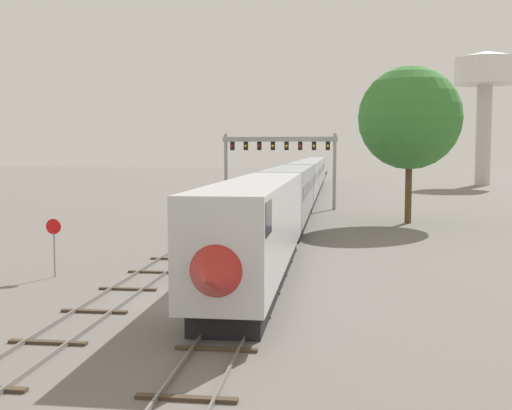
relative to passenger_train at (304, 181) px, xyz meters
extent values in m
plane|color=slate|center=(-2.00, -49.28, -2.61)|extent=(400.00, 400.00, 0.00)
cube|color=slate|center=(-0.72, 10.72, -2.53)|extent=(0.07, 200.00, 0.16)
cube|color=slate|center=(0.72, 10.72, -2.53)|extent=(0.07, 200.00, 0.16)
cube|color=#473828|center=(0.00, -59.28, -2.56)|extent=(2.60, 0.24, 0.10)
cube|color=#473828|center=(0.00, -55.28, -2.56)|extent=(2.60, 0.24, 0.10)
cube|color=#473828|center=(0.00, -51.28, -2.56)|extent=(2.60, 0.24, 0.10)
cube|color=#473828|center=(0.00, -47.28, -2.56)|extent=(2.60, 0.24, 0.10)
cube|color=#473828|center=(0.00, -43.28, -2.56)|extent=(2.60, 0.24, 0.10)
cube|color=#473828|center=(0.00, -39.28, -2.56)|extent=(2.60, 0.24, 0.10)
cube|color=#473828|center=(0.00, -35.28, -2.56)|extent=(2.60, 0.24, 0.10)
cube|color=#473828|center=(0.00, -31.28, -2.56)|extent=(2.60, 0.24, 0.10)
cube|color=#473828|center=(0.00, -27.28, -2.56)|extent=(2.60, 0.24, 0.10)
cube|color=#473828|center=(0.00, -23.28, -2.56)|extent=(2.60, 0.24, 0.10)
cube|color=#473828|center=(0.00, -19.28, -2.56)|extent=(2.60, 0.24, 0.10)
cube|color=#473828|center=(0.00, -15.28, -2.56)|extent=(2.60, 0.24, 0.10)
cube|color=#473828|center=(0.00, -11.28, -2.56)|extent=(2.60, 0.24, 0.10)
cube|color=#473828|center=(0.00, -7.28, -2.56)|extent=(2.60, 0.24, 0.10)
cube|color=#473828|center=(0.00, -3.28, -2.56)|extent=(2.60, 0.24, 0.10)
cube|color=#473828|center=(0.00, 0.72, -2.56)|extent=(2.60, 0.24, 0.10)
cube|color=#473828|center=(0.00, 4.72, -2.56)|extent=(2.60, 0.24, 0.10)
cube|color=#473828|center=(0.00, 8.72, -2.56)|extent=(2.60, 0.24, 0.10)
cube|color=#473828|center=(0.00, 12.72, -2.56)|extent=(2.60, 0.24, 0.10)
cube|color=#473828|center=(0.00, 16.72, -2.56)|extent=(2.60, 0.24, 0.10)
cube|color=#473828|center=(0.00, 20.72, -2.56)|extent=(2.60, 0.24, 0.10)
cube|color=#473828|center=(0.00, 24.72, -2.56)|extent=(2.60, 0.24, 0.10)
cube|color=#473828|center=(0.00, 28.72, -2.56)|extent=(2.60, 0.24, 0.10)
cube|color=#473828|center=(0.00, 32.72, -2.56)|extent=(2.60, 0.24, 0.10)
cube|color=#473828|center=(0.00, 36.72, -2.56)|extent=(2.60, 0.24, 0.10)
cube|color=#473828|center=(0.00, 40.72, -2.56)|extent=(2.60, 0.24, 0.10)
cube|color=#473828|center=(0.00, 44.72, -2.56)|extent=(2.60, 0.24, 0.10)
cube|color=#473828|center=(0.00, 48.72, -2.56)|extent=(2.60, 0.24, 0.10)
cube|color=#473828|center=(0.00, 52.72, -2.56)|extent=(2.60, 0.24, 0.10)
cube|color=#473828|center=(0.00, 56.72, -2.56)|extent=(2.60, 0.24, 0.10)
cube|color=#473828|center=(0.00, 60.72, -2.56)|extent=(2.60, 0.24, 0.10)
cube|color=#473828|center=(0.00, 64.72, -2.56)|extent=(2.60, 0.24, 0.10)
cube|color=#473828|center=(0.00, 68.72, -2.56)|extent=(2.60, 0.24, 0.10)
cube|color=#473828|center=(0.00, 72.72, -2.56)|extent=(2.60, 0.24, 0.10)
cube|color=#473828|center=(0.00, 76.72, -2.56)|extent=(2.60, 0.24, 0.10)
cube|color=#473828|center=(0.00, 80.72, -2.56)|extent=(2.60, 0.24, 0.10)
cube|color=#473828|center=(0.00, 84.72, -2.56)|extent=(2.60, 0.24, 0.10)
cube|color=#473828|center=(0.00, 88.72, -2.56)|extent=(2.60, 0.24, 0.10)
cube|color=#473828|center=(0.00, 92.72, -2.56)|extent=(2.60, 0.24, 0.10)
cube|color=#473828|center=(0.00, 96.72, -2.56)|extent=(2.60, 0.24, 0.10)
cube|color=#473828|center=(0.00, 100.72, -2.56)|extent=(2.60, 0.24, 0.10)
cube|color=#473828|center=(0.00, 104.72, -2.56)|extent=(2.60, 0.24, 0.10)
cube|color=#473828|center=(0.00, 108.72, -2.56)|extent=(2.60, 0.24, 0.10)
cube|color=slate|center=(-6.22, -9.28, -2.53)|extent=(0.07, 160.00, 0.16)
cube|color=slate|center=(-4.78, -9.28, -2.53)|extent=(0.07, 160.00, 0.16)
cube|color=#473828|center=(-5.50, -55.28, -2.56)|extent=(2.60, 0.24, 0.10)
cube|color=#473828|center=(-5.50, -51.28, -2.56)|extent=(2.60, 0.24, 0.10)
cube|color=#473828|center=(-5.50, -47.28, -2.56)|extent=(2.60, 0.24, 0.10)
cube|color=#473828|center=(-5.50, -43.28, -2.56)|extent=(2.60, 0.24, 0.10)
cube|color=#473828|center=(-5.50, -39.28, -2.56)|extent=(2.60, 0.24, 0.10)
cube|color=#473828|center=(-5.50, -35.28, -2.56)|extent=(2.60, 0.24, 0.10)
cube|color=#473828|center=(-5.50, -31.28, -2.56)|extent=(2.60, 0.24, 0.10)
cube|color=#473828|center=(-5.50, -27.28, -2.56)|extent=(2.60, 0.24, 0.10)
cube|color=#473828|center=(-5.50, -23.28, -2.56)|extent=(2.60, 0.24, 0.10)
cube|color=#473828|center=(-5.50, -19.28, -2.56)|extent=(2.60, 0.24, 0.10)
cube|color=#473828|center=(-5.50, -15.28, -2.56)|extent=(2.60, 0.24, 0.10)
cube|color=#473828|center=(-5.50, -11.28, -2.56)|extent=(2.60, 0.24, 0.10)
cube|color=#473828|center=(-5.50, -7.28, -2.56)|extent=(2.60, 0.24, 0.10)
cube|color=#473828|center=(-5.50, -3.28, -2.56)|extent=(2.60, 0.24, 0.10)
cube|color=#473828|center=(-5.50, 0.72, -2.56)|extent=(2.60, 0.24, 0.10)
cube|color=#473828|center=(-5.50, 4.72, -2.56)|extent=(2.60, 0.24, 0.10)
cube|color=#473828|center=(-5.50, 8.72, -2.56)|extent=(2.60, 0.24, 0.10)
cube|color=#473828|center=(-5.50, 12.72, -2.56)|extent=(2.60, 0.24, 0.10)
cube|color=#473828|center=(-5.50, 16.72, -2.56)|extent=(2.60, 0.24, 0.10)
cube|color=#473828|center=(-5.50, 20.72, -2.56)|extent=(2.60, 0.24, 0.10)
cube|color=#473828|center=(-5.50, 24.72, -2.56)|extent=(2.60, 0.24, 0.10)
cube|color=#473828|center=(-5.50, 28.72, -2.56)|extent=(2.60, 0.24, 0.10)
cube|color=#473828|center=(-5.50, 32.72, -2.56)|extent=(2.60, 0.24, 0.10)
cube|color=#473828|center=(-5.50, 36.72, -2.56)|extent=(2.60, 0.24, 0.10)
cube|color=#473828|center=(-5.50, 40.72, -2.56)|extent=(2.60, 0.24, 0.10)
cube|color=#473828|center=(-5.50, 44.72, -2.56)|extent=(2.60, 0.24, 0.10)
cube|color=#473828|center=(-5.50, 48.72, -2.56)|extent=(2.60, 0.24, 0.10)
cube|color=#473828|center=(-5.50, 52.72, -2.56)|extent=(2.60, 0.24, 0.10)
cube|color=#473828|center=(-5.50, 56.72, -2.56)|extent=(2.60, 0.24, 0.10)
cube|color=#473828|center=(-5.50, 60.72, -2.56)|extent=(2.60, 0.24, 0.10)
cube|color=#473828|center=(-5.50, 64.72, -2.56)|extent=(2.60, 0.24, 0.10)
cube|color=#473828|center=(-5.50, 68.72, -2.56)|extent=(2.60, 0.24, 0.10)
cube|color=silver|center=(0.00, -44.73, 0.29)|extent=(3.00, 21.11, 3.80)
cone|color=#B2231E|center=(0.00, -55.48, -0.11)|extent=(2.88, 2.60, 2.88)
cube|color=black|center=(0.00, -54.08, 1.43)|extent=(3.04, 1.80, 1.10)
cube|color=black|center=(0.00, -44.73, -2.11)|extent=(2.52, 19.00, 1.00)
cube|color=#9EA3AD|center=(0.00, -22.61, 0.29)|extent=(3.00, 21.11, 3.80)
cube|color=black|center=(0.00, -22.61, 0.69)|extent=(3.04, 19.42, 0.90)
cube|color=black|center=(0.00, -22.61, -2.11)|extent=(2.52, 19.00, 1.00)
cube|color=#9EA3AD|center=(0.00, -0.50, 0.29)|extent=(3.00, 21.11, 3.80)
cube|color=black|center=(0.00, -0.50, 0.69)|extent=(3.04, 19.42, 0.90)
cube|color=black|center=(0.00, -0.50, -2.11)|extent=(2.52, 19.00, 1.00)
cube|color=#9EA3AD|center=(0.00, 21.61, 0.29)|extent=(3.00, 21.11, 3.80)
cube|color=black|center=(0.00, 21.61, 0.69)|extent=(3.04, 19.42, 0.90)
cube|color=black|center=(0.00, 21.61, -2.11)|extent=(2.52, 19.00, 1.00)
cube|color=#9EA3AD|center=(0.00, 43.73, 0.29)|extent=(3.00, 21.11, 3.80)
cube|color=black|center=(0.00, 43.73, 0.69)|extent=(3.04, 19.42, 0.90)
cube|color=black|center=(0.00, 43.73, -2.11)|extent=(2.52, 19.00, 1.00)
cylinder|color=#999BA0|center=(-8.00, -7.16, 1.37)|extent=(0.36, 0.36, 7.96)
cylinder|color=#999BA0|center=(3.50, -7.16, 1.37)|extent=(0.36, 0.36, 7.96)
cube|color=#999BA0|center=(-2.25, -7.16, 4.75)|extent=(12.10, 0.36, 0.50)
cube|color=black|center=(-7.28, -7.11, 4.05)|extent=(0.44, 0.32, 0.90)
sphere|color=red|center=(-7.28, -7.30, 4.05)|extent=(0.28, 0.28, 0.28)
cube|color=black|center=(-5.84, -7.11, 4.05)|extent=(0.44, 0.32, 0.90)
sphere|color=yellow|center=(-5.84, -7.30, 4.05)|extent=(0.28, 0.28, 0.28)
cube|color=black|center=(-4.41, -7.11, 4.05)|extent=(0.44, 0.32, 0.90)
sphere|color=red|center=(-4.41, -7.30, 4.05)|extent=(0.28, 0.28, 0.28)
cube|color=black|center=(-2.97, -7.11, 4.05)|extent=(0.44, 0.32, 0.90)
sphere|color=yellow|center=(-2.97, -7.30, 4.05)|extent=(0.28, 0.28, 0.28)
cube|color=black|center=(-1.53, -7.11, 4.05)|extent=(0.44, 0.32, 0.90)
sphere|color=yellow|center=(-1.53, -7.30, 4.05)|extent=(0.28, 0.28, 0.28)
cube|color=black|center=(-0.09, -7.11, 4.05)|extent=(0.44, 0.32, 0.90)
sphere|color=red|center=(-0.09, -7.30, 4.05)|extent=(0.28, 0.28, 0.28)
cube|color=black|center=(1.34, -7.11, 4.05)|extent=(0.44, 0.32, 0.90)
sphere|color=yellow|center=(1.34, -7.30, 4.05)|extent=(0.28, 0.28, 0.28)
cube|color=black|center=(2.78, -7.11, 4.05)|extent=(0.44, 0.32, 0.90)
sphere|color=yellow|center=(2.78, -7.30, 4.05)|extent=(0.28, 0.28, 0.28)
cylinder|color=beige|center=(29.53, 43.65, 6.26)|extent=(2.60, 2.60, 17.74)
cylinder|color=white|center=(29.53, 43.65, 17.42)|extent=(10.44, 10.44, 4.58)
cone|color=white|center=(29.53, 43.65, 20.31)|extent=(10.65, 10.65, 1.20)
cylinder|color=gray|center=(-10.00, -44.88, -1.51)|extent=(0.08, 0.08, 2.20)
cylinder|color=red|center=(-10.00, -44.90, -0.11)|extent=(0.76, 0.03, 0.76)
cylinder|color=brown|center=(9.78, -18.89, 0.33)|extent=(0.56, 0.56, 5.88)
sphere|color=#387A33|center=(9.78, -18.89, 6.31)|extent=(8.67, 8.67, 8.67)
camera|label=1|loc=(3.63, -74.40, 3.60)|focal=44.95mm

